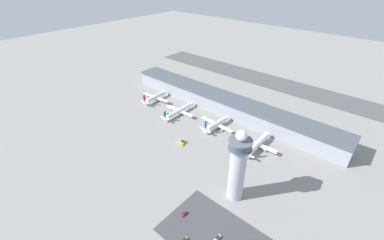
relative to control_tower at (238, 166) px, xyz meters
The scene contains 15 objects.
ground_plane 76.57m from the control_tower, 164.66° to the left, with size 1000.00×1000.00×0.00m, color gray.
terminal_building 114.29m from the control_tower, 127.98° to the left, with size 237.77×25.00×17.15m.
runway_strip 206.96m from the control_tower, 109.80° to the left, with size 356.65×44.00×0.01m, color #515154.
control_tower is the anchor object (origin of this frame).
parking_lot_surface 42.79m from the control_tower, 72.56° to the right, with size 64.00×40.00×0.01m, color #424247.
airplane_gate_alpha 154.94m from the control_tower, 157.83° to the left, with size 36.22×34.21×13.25m.
airplane_gate_bravo 117.12m from the control_tower, 152.07° to the left, with size 34.56×41.96×11.86m.
airplane_gate_charlie 85.05m from the control_tower, 134.92° to the left, with size 36.52×32.43×13.82m.
airplane_gate_delta 60.90m from the control_tower, 103.98° to the left, with size 34.13×37.48×14.11m.
service_truck_catering 49.29m from the control_tower, 120.74° to the left, with size 5.14×7.66×2.43m.
service_truck_fuel 119.43m from the control_tower, 157.34° to the left, with size 3.22×6.93×2.47m.
service_truck_baggage 72.21m from the control_tower, 163.44° to the left, with size 5.87×7.63×2.81m.
car_yellow_taxi 52.29m from the control_tower, 93.77° to the right, with size 1.90×4.45×1.44m.
car_maroon_suv 42.43m from the control_tower, 72.49° to the right, with size 1.96×4.73×1.46m.
car_blue_compact 44.11m from the control_tower, 114.17° to the right, with size 1.85×4.67×1.50m.
Camera 1 is at (126.59, -127.21, 132.24)m, focal length 24.00 mm.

